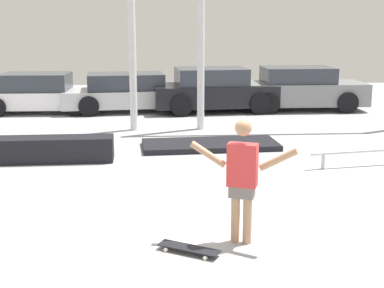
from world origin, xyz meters
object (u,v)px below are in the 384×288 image
manual_pad (210,145)px  grind_rail (377,152)px  parked_car_white (40,94)px  parked_car_black (215,90)px  grind_box (55,149)px  parked_car_silver (130,93)px  parked_car_grey (300,89)px  skateboard (189,248)px  skateboarder (242,175)px

manual_pad → grind_rail: 3.82m
parked_car_white → parked_car_black: (5.83, -0.19, 0.08)m
grind_box → parked_car_silver: 6.75m
grind_rail → parked_car_grey: bearing=87.2°
skateboard → manual_pad: (0.90, 5.97, 0.00)m
grind_box → skateboarder: bearing=-54.3°
skateboard → parked_car_white: (-4.23, 11.52, 0.56)m
parked_car_silver → parked_car_black: (2.85, -0.18, 0.08)m
parked_car_grey → parked_car_silver: bearing=-179.9°
skateboarder → grind_rail: bearing=68.7°
parked_car_white → parked_car_black: bearing=-0.4°
skateboarder → parked_car_grey: 11.82m
manual_pad → parked_car_grey: size_ratio=0.76×
parked_car_white → parked_car_grey: size_ratio=0.94×
parked_car_silver → parked_car_grey: size_ratio=1.10×
grind_box → parked_car_silver: (1.32, 6.61, 0.35)m
parked_car_silver → grind_rail: bearing=-59.2°
grind_rail → parked_car_white: 11.26m
skateboarder → parked_car_black: bearing=106.8°
skateboard → grind_rail: grind_rail is taller
skateboarder → manual_pad: size_ratio=0.53×
skateboard → parked_car_silver: bearing=126.6°
grind_rail → parked_car_black: parked_car_black is taller
skateboarder → parked_car_black: skateboarder is taller
parked_car_grey → grind_box: bearing=-136.8°
skateboarder → manual_pad: skateboarder is taller
grind_rail → manual_pad: bearing=150.5°
skateboarder → manual_pad: bearing=109.6°
parked_car_silver → parked_car_grey: bearing=-6.0°
skateboard → parked_car_black: parked_car_black is taller
skateboarder → parked_car_silver: size_ratio=0.36×
skateboard → parked_car_black: size_ratio=0.19×
skateboard → parked_car_grey: size_ratio=0.20×
skateboarder → parked_car_grey: (3.84, 11.17, -0.25)m
manual_pad → parked_car_white: parked_car_white is taller
parked_car_white → parked_car_silver: 2.98m
skateboarder → grind_box: 5.71m
manual_pad → parked_car_white: (-5.13, 5.55, 0.56)m
skateboard → parked_car_white: 12.29m
parked_car_white → skateboarder: bearing=-64.7°
manual_pad → parked_car_silver: (-2.15, 5.54, 0.56)m
parked_car_silver → parked_car_grey: (5.83, -0.04, 0.09)m
skateboard → parked_car_grey: 12.36m
skateboarder → grind_rail: skateboarder is taller
grind_box → parked_car_silver: parked_car_silver is taller
skateboard → grind_box: (-2.57, 4.90, 0.20)m
skateboarder → skateboard: size_ratio=2.06×
grind_box → parked_car_black: parked_car_black is taller
skateboard → parked_car_black: (1.60, 11.34, 0.64)m
grind_box → grind_rail: bearing=-6.7°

